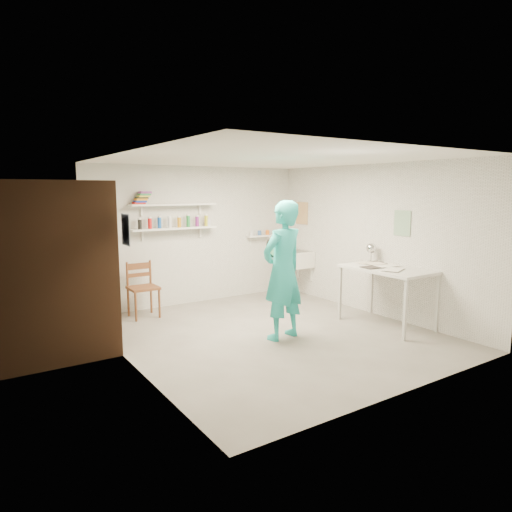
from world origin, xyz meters
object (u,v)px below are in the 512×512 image
desk_lamp (371,248)px  wall_clock (276,246)px  belfast_sink (295,259)px  work_table (387,297)px  wooden_chair (143,288)px  man (283,271)px

desk_lamp → wall_clock: bearing=177.5°
belfast_sink → work_table: (-0.11, -2.31, -0.27)m
wooden_chair → desk_lamp: desk_lamp is taller
man → work_table: size_ratio=1.43×
wooden_chair → work_table: wooden_chair is taller
belfast_sink → wooden_chair: size_ratio=0.64×
belfast_sink → man: (-1.74, -1.93, 0.23)m
man → desk_lamp: man is taller
wall_clock → desk_lamp: (1.80, -0.08, -0.15)m
desk_lamp → work_table: bearing=-112.4°
desk_lamp → wooden_chair: bearing=148.0°
wall_clock → wooden_chair: bearing=114.0°
work_table → desk_lamp: 0.86m
wall_clock → wooden_chair: size_ratio=0.36×
wall_clock → desk_lamp: 1.81m
wall_clock → work_table: 1.88m
work_table → wooden_chair: bearing=139.4°
belfast_sink → wooden_chair: 2.95m
wall_clock → desk_lamp: wall_clock is taller
man → work_table: 1.74m
wooden_chair → work_table: bearing=-40.4°
man → wall_clock: 0.38m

